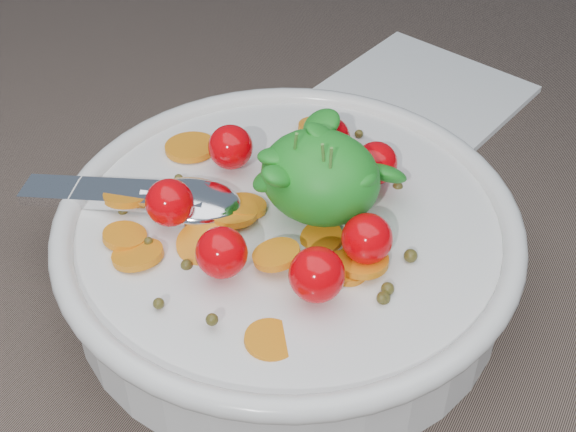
% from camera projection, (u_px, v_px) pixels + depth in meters
% --- Properties ---
extents(ground, '(6.00, 6.00, 0.00)m').
position_uv_depth(ground, '(274.00, 264.00, 0.55)').
color(ground, brown).
rests_on(ground, ground).
extents(bowl, '(0.32, 0.29, 0.12)m').
position_uv_depth(bowl, '(288.00, 243.00, 0.51)').
color(bowl, white).
rests_on(bowl, ground).
extents(napkin, '(0.18, 0.16, 0.01)m').
position_uv_depth(napkin, '(426.00, 91.00, 0.70)').
color(napkin, white).
rests_on(napkin, ground).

